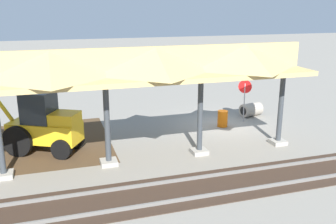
{
  "coord_description": "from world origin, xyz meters",
  "views": [
    {
      "loc": [
        8.92,
        18.33,
        6.47
      ],
      "look_at": [
        3.78,
        1.97,
        1.6
      ],
      "focal_mm": 40.0,
      "sensor_mm": 36.0,
      "label": 1
    }
  ],
  "objects": [
    {
      "name": "stop_sign",
      "position": [
        -1.45,
        -0.14,
        1.78
      ],
      "size": [
        0.62,
        0.49,
        2.46
      ],
      "color": "gray",
      "rests_on": "ground"
    },
    {
      "name": "concrete_pipe",
      "position": [
        -2.46,
        -1.06,
        0.4
      ],
      "size": [
        1.42,
        1.07,
        0.8
      ],
      "color": "#9E9384",
      "rests_on": "ground"
    },
    {
      "name": "ground_plane",
      "position": [
        0.0,
        0.0,
        0.0
      ],
      "size": [
        120.0,
        120.0,
        0.0
      ],
      "primitive_type": "plane",
      "color": "gray"
    },
    {
      "name": "traffic_barrel",
      "position": [
        0.08,
        0.3,
        0.45
      ],
      "size": [
        0.56,
        0.56,
        0.9
      ],
      "primitive_type": "cylinder",
      "color": "orange",
      "rests_on": "ground"
    },
    {
      "name": "dirt_work_zone",
      "position": [
        11.11,
        0.09,
        0.0
      ],
      "size": [
        9.36,
        7.0,
        0.01
      ],
      "primitive_type": "cube",
      "color": "#4C3823",
      "rests_on": "ground"
    },
    {
      "name": "backhoe",
      "position": [
        9.56,
        1.22,
        1.27
      ],
      "size": [
        5.1,
        3.53,
        2.82
      ],
      "color": "yellow",
      "rests_on": "ground"
    },
    {
      "name": "rail_tracks",
      "position": [
        0.0,
        6.79,
        0.03
      ],
      "size": [
        60.0,
        2.58,
        0.15
      ],
      "color": "slate",
      "rests_on": "ground"
    }
  ]
}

